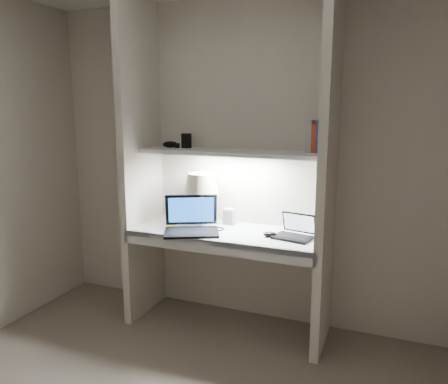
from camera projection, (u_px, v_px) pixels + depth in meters
The scene contains 17 objects.
back_wall at pixel (240, 163), 3.44m from camera, with size 3.20×0.01×2.50m, color beige.
alcove_panel_left at pixel (141, 163), 3.46m from camera, with size 0.06×0.55×2.50m, color beige.
alcove_panel_right at pixel (328, 173), 2.92m from camera, with size 0.06×0.55×2.50m, color beige.
desk at pixel (227, 233), 3.29m from camera, with size 1.40×0.55×0.04m, color white.
desk_apron at pixel (213, 247), 3.05m from camera, with size 1.46×0.03×0.10m, color silver.
shelf at pixel (231, 152), 3.26m from camera, with size 1.40×0.36×0.03m, color silver.
strip_light at pixel (231, 155), 3.26m from camera, with size 0.60×0.04×0.01m, color white.
table_lamp at pixel (202, 190), 3.42m from camera, with size 0.28×0.28×0.41m.
laptop_main at pixel (191, 224), 3.25m from camera, with size 0.50×0.48×0.26m.
laptop_netbook at pixel (295, 232), 3.10m from camera, with size 0.30×0.27×0.17m.
speaker at pixel (229, 217), 3.44m from camera, with size 0.09×0.06×0.13m, color silver.
mouse at pixel (270, 234), 3.12m from camera, with size 0.10×0.06×0.04m, color black.
cable_coil at pixel (218, 229), 3.30m from camera, with size 0.10×0.10×0.01m, color black.
sticky_note at pixel (170, 226), 3.41m from camera, with size 0.07×0.07×0.00m, color yellow.
book_row at pixel (322, 137), 3.10m from camera, with size 0.22×0.15×0.23m.
shelf_box at pixel (186, 141), 3.43m from camera, with size 0.07×0.05×0.11m, color black.
shelf_gadget at pixel (170, 144), 3.46m from camera, with size 0.12×0.09×0.05m, color black.
Camera 1 is at (1.16, -1.72, 1.68)m, focal length 35.00 mm.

